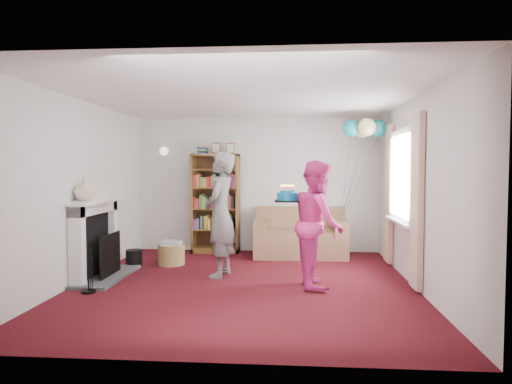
# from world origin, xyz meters

# --- Properties ---
(ground) EXTENTS (5.00, 5.00, 0.00)m
(ground) POSITION_xyz_m (0.00, 0.00, 0.00)
(ground) COLOR black
(ground) RESTS_ON ground
(wall_back) EXTENTS (4.50, 0.02, 2.50)m
(wall_back) POSITION_xyz_m (0.00, 2.51, 1.25)
(wall_back) COLOR silver
(wall_back) RESTS_ON ground
(wall_left) EXTENTS (0.02, 5.00, 2.50)m
(wall_left) POSITION_xyz_m (-2.26, 0.00, 1.25)
(wall_left) COLOR silver
(wall_left) RESTS_ON ground
(wall_right) EXTENTS (0.02, 5.00, 2.50)m
(wall_right) POSITION_xyz_m (2.26, 0.00, 1.25)
(wall_right) COLOR silver
(wall_right) RESTS_ON ground
(ceiling) EXTENTS (4.50, 5.00, 0.01)m
(ceiling) POSITION_xyz_m (0.00, 0.00, 2.50)
(ceiling) COLOR white
(ceiling) RESTS_ON wall_back
(fireplace) EXTENTS (0.55, 1.80, 1.12)m
(fireplace) POSITION_xyz_m (-2.09, 0.19, 0.51)
(fireplace) COLOR #3F3F42
(fireplace) RESTS_ON ground
(window_bay) EXTENTS (0.14, 2.02, 2.20)m
(window_bay) POSITION_xyz_m (2.21, 0.60, 1.20)
(window_bay) COLOR white
(window_bay) RESTS_ON ground
(wall_sconce) EXTENTS (0.16, 0.23, 0.16)m
(wall_sconce) POSITION_xyz_m (-1.75, 2.36, 1.88)
(wall_sconce) COLOR gold
(wall_sconce) RESTS_ON ground
(bookcase) EXTENTS (0.86, 0.42, 2.03)m
(bookcase) POSITION_xyz_m (-0.76, 2.30, 0.90)
(bookcase) COLOR #472B14
(bookcase) RESTS_ON ground
(sofa) EXTENTS (1.62, 0.86, 0.86)m
(sofa) POSITION_xyz_m (0.79, 2.07, 0.32)
(sofa) COLOR brown
(sofa) RESTS_ON ground
(wicker_basket) EXTENTS (0.43, 0.43, 0.39)m
(wicker_basket) POSITION_xyz_m (-1.30, 1.15, 0.18)
(wicker_basket) COLOR olive
(wicker_basket) RESTS_ON ground
(person_striped) EXTENTS (0.52, 0.71, 1.79)m
(person_striped) POSITION_xyz_m (-0.38, 0.42, 0.90)
(person_striped) COLOR black
(person_striped) RESTS_ON ground
(person_magenta) EXTENTS (0.69, 0.86, 1.66)m
(person_magenta) POSITION_xyz_m (0.99, -0.01, 0.83)
(person_magenta) COLOR #D52A7C
(person_magenta) RESTS_ON ground
(birthday_cake) EXTENTS (0.33, 0.33, 0.22)m
(birthday_cake) POSITION_xyz_m (0.58, 0.03, 1.18)
(birthday_cake) COLOR black
(birthday_cake) RESTS_ON ground
(balloons) EXTENTS (0.74, 0.73, 1.71)m
(balloons) POSITION_xyz_m (1.84, 1.66, 2.22)
(balloons) COLOR #3F3F3F
(balloons) RESTS_ON ground
(mantel_vase) EXTENTS (0.39, 0.39, 0.31)m
(mantel_vase) POSITION_xyz_m (-2.12, -0.15, 1.28)
(mantel_vase) COLOR beige
(mantel_vase) RESTS_ON fireplace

